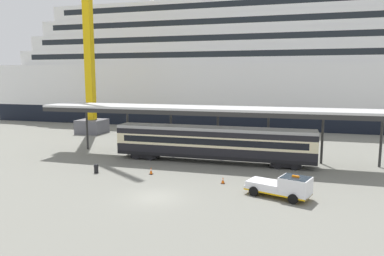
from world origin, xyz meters
TOP-DOWN VIEW (x-y plane):
  - ground_plane at (0.00, 0.00)m, footprint 400.00×400.00m
  - cruise_ship at (18.79, 54.38)m, footprint 145.20×28.85m
  - platform_canopy at (1.95, 13.69)m, footprint 42.14×5.30m
  - train_carriage at (1.95, 13.23)m, footprint 22.83×2.81m
  - service_truck at (10.19, 2.81)m, footprint 5.58×3.63m
  - traffic_cone_near at (-2.95, 6.50)m, footprint 0.36×0.36m
  - traffic_cone_mid at (4.68, 5.33)m, footprint 0.36×0.36m
  - dockside_crane at (-22.73, 28.57)m, footprint 11.65×4.40m
  - quay_bollard at (-8.58, 5.44)m, footprint 0.48×0.48m

SIDE VIEW (x-z plane):
  - ground_plane at x=0.00m, z-range 0.00..0.00m
  - traffic_cone_mid at x=4.68m, z-range -0.01..0.63m
  - traffic_cone_near at x=-2.95m, z-range -0.01..0.77m
  - quay_bollard at x=-8.58m, z-range 0.04..1.00m
  - service_truck at x=10.19m, z-range -0.02..2.00m
  - train_carriage at x=1.95m, z-range 0.25..4.36m
  - platform_canopy at x=1.95m, z-range 2.85..9.19m
  - cruise_ship at x=18.79m, z-range -4.94..27.96m
  - dockside_crane at x=-22.73m, z-range -10.11..44.18m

